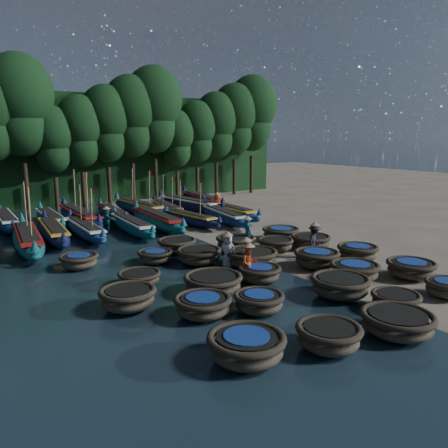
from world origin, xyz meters
TOP-DOWN VIEW (x-y plane):
  - ground at (0.00, 0.00)m, footprint 120.00×120.00m
  - foliage_wall at (0.00, 23.50)m, footprint 40.00×3.00m
  - coracle_0 at (-6.46, -9.33)m, footprint 2.69×2.69m
  - coracle_1 at (-4.05, -10.14)m, footprint 2.18×2.18m
  - coracle_2 at (-1.52, -10.68)m, footprint 2.59×2.59m
  - coracle_3 at (0.21, -9.42)m, footprint 1.77×1.77m
  - coracle_4 at (3.08, -9.71)m, footprint 1.72×1.72m
  - coracle_5 at (-5.85, -6.00)m, footprint 2.46×2.46m
  - coracle_6 at (-3.99, -6.78)m, footprint 2.22×2.22m
  - coracle_7 at (-0.43, -7.39)m, footprint 2.49×2.49m
  - coracle_8 at (1.67, -6.36)m, footprint 2.17×2.17m
  - coracle_9 at (4.05, -7.52)m, footprint 2.40×2.40m
  - coracle_10 at (-7.78, -3.93)m, footprint 2.10×2.10m
  - coracle_11 at (-4.32, -4.27)m, footprint 2.59×2.59m
  - coracle_12 at (-1.92, -4.23)m, footprint 2.15×2.15m
  - coracle_13 at (1.68, -4.10)m, footprint 2.37×2.37m
  - coracle_14 at (4.20, -4.45)m, footprint 2.06×2.06m
  - coracle_15 at (-6.41, -1.78)m, footprint 1.89×1.89m
  - coracle_16 at (-2.66, -0.40)m, footprint 2.26×2.26m
  - coracle_17 at (-0.81, -2.21)m, footprint 2.54×2.54m
  - coracle_18 at (2.02, -0.69)m, footprint 2.23×2.23m
  - coracle_19 at (4.15, -1.22)m, footprint 2.25×2.25m
  - coracle_20 at (-7.81, 2.12)m, footprint 1.82×1.82m
  - coracle_21 at (-4.42, 0.92)m, footprint 1.84×1.84m
  - coracle_22 at (-2.67, 1.89)m, footprint 2.09×2.09m
  - coracle_23 at (0.30, 0.63)m, footprint 2.62×2.62m
  - coracle_24 at (4.06, 1.21)m, footprint 2.75×2.75m
  - long_boat_1 at (-9.11, 7.34)m, footprint 2.32×8.60m
  - long_boat_2 at (-7.42, 8.81)m, footprint 2.06×7.97m
  - long_boat_3 at (-5.61, 8.47)m, footprint 1.47×7.56m
  - long_boat_4 at (-2.71, 8.07)m, footprint 1.75×7.67m
  - long_boat_5 at (-0.66, 8.57)m, footprint 1.94×8.67m
  - long_boat_6 at (1.61, 8.30)m, footprint 2.09×7.23m
  - long_boat_7 at (4.14, 7.49)m, footprint 2.51×7.56m
  - long_boat_8 at (5.47, 8.80)m, footprint 1.63×8.12m
  - long_boat_10 at (-9.26, 14.31)m, footprint 1.57×8.03m
  - long_boat_11 at (-6.56, 13.36)m, footprint 1.48×7.63m
  - long_boat_12 at (-4.75, 12.56)m, footprint 1.61×9.10m
  - long_boat_13 at (-2.13, 13.35)m, footprint 1.84×7.32m
  - long_boat_14 at (0.41, 14.11)m, footprint 2.20×8.48m
  - long_boat_15 at (2.27, 13.03)m, footprint 2.39×7.28m
  - long_boat_16 at (4.43, 13.13)m, footprint 2.71×8.82m
  - long_boat_17 at (6.43, 14.43)m, footprint 2.88×9.05m
  - fisherman_0 at (-1.90, -1.78)m, footprint 0.90×0.98m
  - fisherman_1 at (1.01, 0.53)m, footprint 0.52×0.70m
  - fisherman_2 at (-2.19, -3.82)m, footprint 0.88×0.74m
  - fisherman_3 at (2.83, -2.78)m, footprint 1.34×1.17m
  - fisherman_4 at (-1.35, -2.51)m, footprint 0.81×0.93m
  - fisherman_5 at (-3.91, 9.33)m, footprint 0.91×1.57m
  - fisherman_6 at (5.34, 10.21)m, footprint 0.63×0.91m
  - tree_4 at (-6.80, 20.00)m, footprint 5.34×5.34m
  - tree_5 at (-4.50, 20.00)m, footprint 3.68×3.68m
  - tree_6 at (-2.20, 20.00)m, footprint 4.09×4.09m
  - tree_7 at (0.10, 20.00)m, footprint 4.51×4.51m
  - tree_8 at (2.40, 20.00)m, footprint 4.92×4.92m
  - tree_9 at (4.70, 20.00)m, footprint 5.34×5.34m
  - tree_10 at (7.00, 20.00)m, footprint 3.68×3.68m
  - tree_11 at (9.30, 20.00)m, footprint 4.09×4.09m
  - tree_12 at (11.60, 20.00)m, footprint 4.51×4.51m
  - tree_13 at (13.90, 20.00)m, footprint 4.92×4.92m
  - tree_14 at (16.20, 20.00)m, footprint 5.34×5.34m

SIDE VIEW (x-z plane):
  - ground at x=0.00m, z-range 0.00..0.00m
  - coracle_15 at x=-6.41m, z-range 0.05..0.68m
  - coracle_21 at x=-4.42m, z-range 0.05..0.70m
  - coracle_3 at x=0.21m, z-range 0.05..0.73m
  - coracle_4 at x=3.08m, z-range 0.05..0.73m
  - coracle_20 at x=-7.81m, z-range 0.05..0.75m
  - coracle_18 at x=2.02m, z-range 0.05..0.77m
  - coracle_6 at x=-3.99m, z-range 0.06..0.78m
  - coracle_12 at x=-1.92m, z-range 0.06..0.78m
  - coracle_19 at x=4.15m, z-range 0.05..0.79m
  - coracle_5 at x=-5.85m, z-range 0.06..0.81m
  - coracle_24 at x=4.06m, z-range 0.06..0.81m
  - coracle_2 at x=-1.52m, z-range 0.05..0.83m
  - coracle_9 at x=4.05m, z-range 0.06..0.83m
  - coracle_16 at x=-2.66m, z-range 0.06..0.85m
  - coracle_11 at x=-4.32m, z-range 0.06..0.85m
  - coracle_1 at x=-4.05m, z-range 0.06..0.85m
  - coracle_8 at x=1.67m, z-range 0.06..0.85m
  - coracle_23 at x=0.30m, z-range 0.06..0.88m
  - coracle_22 at x=-2.67m, z-range 0.06..0.88m
  - coracle_10 at x=-7.78m, z-range 0.06..0.88m
  - coracle_0 at x=-6.46m, z-range 0.06..0.88m
  - coracle_17 at x=-0.81m, z-range 0.06..0.89m
  - coracle_14 at x=4.20m, z-range 0.07..0.89m
  - coracle_7 at x=-0.43m, z-range 0.06..0.91m
  - coracle_13 at x=1.68m, z-range 0.07..0.91m
  - long_boat_6 at x=1.61m, z-range -1.05..2.03m
  - long_boat_13 at x=-2.13m, z-range -0.15..1.14m
  - long_boat_15 at x=2.27m, z-range -1.07..2.06m
  - long_boat_3 at x=-5.61m, z-range -1.10..2.11m
  - long_boat_11 at x=-6.56m, z-range -0.16..1.18m
  - long_boat_7 at x=4.14m, z-range -0.16..1.19m
  - long_boat_4 at x=-2.71m, z-range -0.16..1.19m
  - long_boat_2 at x=-7.42m, z-range -0.17..1.24m
  - long_boat_10 at x=-9.26m, z-range -0.17..1.24m
  - long_boat_8 at x=5.47m, z-range -0.17..1.26m
  - long_boat_14 at x=0.41m, z-range -1.23..2.38m
  - long_boat_5 at x=-0.66m, z-range -0.18..1.35m
  - long_boat_1 at x=-9.11m, z-range -1.25..2.42m
  - long_boat_16 at x=4.43m, z-range -0.19..1.38m
  - long_boat_17 at x=6.43m, z-range -0.19..1.42m
  - long_boat_12 at x=-4.75m, z-range -1.32..2.55m
  - fisherman_4 at x=-1.35m, z-range -0.02..1.68m
  - fisherman_5 at x=-3.91m, z-range -0.06..1.75m
  - fisherman_2 at x=-2.19m, z-range -0.05..1.78m
  - fisherman_0 at x=-1.90m, z-range -0.04..1.84m
  - fisherman_3 at x=2.83m, z-range -0.07..1.93m
  - fisherman_6 at x=5.34m, z-range -0.05..1.93m
  - fisherman_1 at x=1.01m, z-range -0.01..1.98m
  - foliage_wall at x=0.00m, z-range 0.00..10.00m
  - tree_5 at x=-4.50m, z-range 1.63..10.31m
  - tree_10 at x=7.00m, z-range 1.63..10.31m
  - tree_6 at x=-2.20m, z-range 1.82..11.47m
  - tree_11 at x=9.30m, z-range 1.82..11.47m
  - tree_7 at x=0.10m, z-range 2.01..12.64m
  - tree_12 at x=11.60m, z-range 2.01..12.64m
  - tree_8 at x=2.40m, z-range 2.19..13.80m
  - tree_13 at x=13.90m, z-range 2.19..13.80m
  - tree_4 at x=-6.80m, z-range 2.38..14.96m
  - tree_9 at x=4.70m, z-range 2.38..14.96m
  - tree_14 at x=16.20m, z-range 2.38..14.96m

